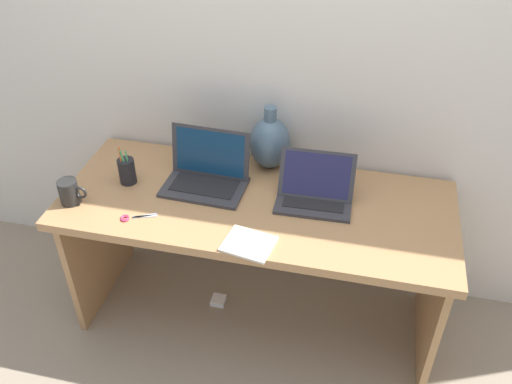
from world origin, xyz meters
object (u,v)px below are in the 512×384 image
at_px(laptop_right, 315,189).
at_px(coffee_mug, 70,192).
at_px(notebook_stack, 249,244).
at_px(pen_cup, 127,171).
at_px(laptop_left, 207,171).
at_px(power_brick, 218,300).
at_px(green_vase, 270,142).
at_px(scissors, 132,217).

height_order(laptop_right, coffee_mug, laptop_right).
height_order(notebook_stack, pen_cup, pen_cup).
height_order(laptop_left, power_brick, laptop_left).
bearing_deg(green_vase, scissors, -133.09).
relative_size(coffee_mug, scissors, 0.87).
xyz_separation_m(scissors, power_brick, (0.26, 0.25, -0.70)).
xyz_separation_m(laptop_left, pen_cup, (-0.34, -0.07, -0.00)).
height_order(laptop_left, pen_cup, laptop_left).
relative_size(laptop_left, pen_cup, 2.03).
bearing_deg(coffee_mug, notebook_stack, -6.67).
height_order(laptop_left, coffee_mug, laptop_left).
relative_size(coffee_mug, pen_cup, 0.70).
height_order(notebook_stack, scissors, notebook_stack).
height_order(laptop_left, green_vase, green_vase).
relative_size(laptop_left, laptop_right, 1.13).
xyz_separation_m(laptop_right, scissors, (-0.71, -0.29, -0.05)).
xyz_separation_m(laptop_right, coffee_mug, (-1.00, -0.25, -0.00)).
relative_size(laptop_left, notebook_stack, 1.93).
bearing_deg(green_vase, power_brick, -129.15).
bearing_deg(coffee_mug, laptop_left, 26.93).
bearing_deg(laptop_right, power_brick, -174.95).
bearing_deg(notebook_stack, pen_cup, 155.37).
xyz_separation_m(laptop_left, green_vase, (0.24, 0.19, 0.06)).
bearing_deg(power_brick, scissors, -136.61).
height_order(green_vase, pen_cup, green_vase).
xyz_separation_m(laptop_left, laptop_right, (0.48, -0.02, -0.01)).
bearing_deg(laptop_left, notebook_stack, -52.70).
bearing_deg(notebook_stack, laptop_right, 58.66).
relative_size(green_vase, power_brick, 4.32).
bearing_deg(laptop_left, pen_cup, -167.92).
bearing_deg(power_brick, coffee_mug, -159.53).
relative_size(laptop_right, scissors, 2.26).
height_order(scissors, power_brick, scissors).
distance_m(laptop_left, scissors, 0.39).
distance_m(pen_cup, scissors, 0.27).
height_order(laptop_right, power_brick, laptop_right).
distance_m(notebook_stack, scissors, 0.50).
distance_m(green_vase, scissors, 0.69).
bearing_deg(scissors, laptop_left, 53.20).
xyz_separation_m(coffee_mug, power_brick, (0.55, 0.21, -0.75)).
bearing_deg(scissors, notebook_stack, -5.74).
relative_size(notebook_stack, power_brick, 2.69).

